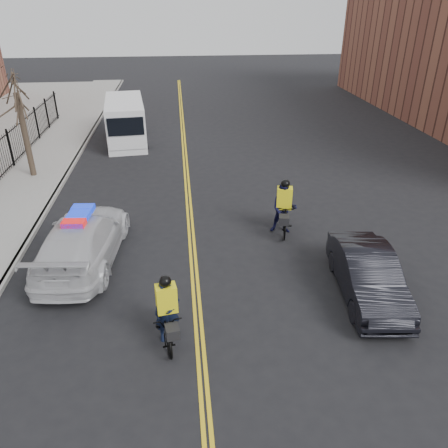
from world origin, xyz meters
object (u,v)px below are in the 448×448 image
at_px(dark_sedan, 368,275).
at_px(cargo_van, 126,122).
at_px(police_cruiser, 83,240).
at_px(cyclist_far, 283,212).
at_px(cyclist_near, 168,318).

relative_size(dark_sedan, cargo_van, 0.70).
distance_m(police_cruiser, dark_sedan, 9.21).
height_order(police_cruiser, cargo_van, cargo_van).
distance_m(dark_sedan, cyclist_far, 4.50).
xyz_separation_m(cargo_van, cyclist_far, (6.98, -12.52, -0.39)).
relative_size(cargo_van, cyclist_near, 2.95).
xyz_separation_m(police_cruiser, cyclist_far, (7.16, 1.34, 0.02)).
bearing_deg(cargo_van, dark_sedan, -68.95).
xyz_separation_m(cyclist_near, cyclist_far, (4.30, 5.52, 0.16)).
bearing_deg(cyclist_far, police_cruiser, -157.53).
distance_m(police_cruiser, cyclist_far, 7.28).
xyz_separation_m(police_cruiser, cargo_van, (0.18, 13.86, 0.40)).
bearing_deg(police_cruiser, cyclist_far, -164.24).
relative_size(police_cruiser, cyclist_near, 2.78).
xyz_separation_m(cargo_van, cyclist_near, (2.68, -18.04, -0.55)).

